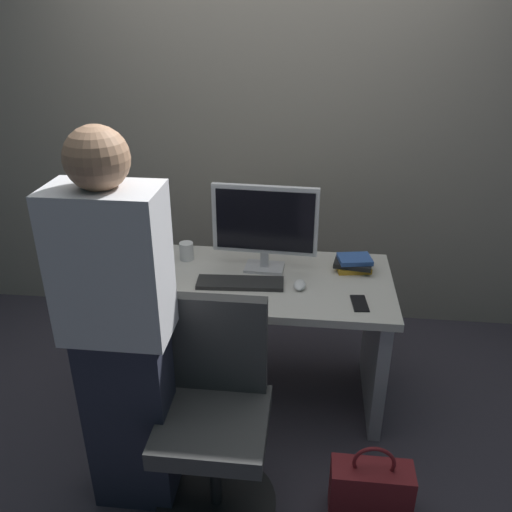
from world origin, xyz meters
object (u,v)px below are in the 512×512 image
object	(u,v)px
monitor	(265,224)
handbag	(370,490)
cup_by_monitor	(187,251)
cell_phone	(359,303)
office_chair	(216,421)
desk	(257,316)
book_stack	(354,264)
person_at_desk	(120,335)
cup_near_keyboard	(167,281)
keyboard	(240,283)
mouse	(300,285)

from	to	relation	value
monitor	handbag	distance (m)	1.31
monitor	cup_by_monitor	size ratio (longest dim) A/B	5.59
monitor	handbag	size ratio (longest dim) A/B	1.43
cell_phone	office_chair	bearing A→B (deg)	-144.52
desk	book_stack	distance (m)	0.58
person_at_desk	book_stack	world-z (taller)	person_at_desk
person_at_desk	book_stack	xyz separation A→B (m)	(0.94, 0.88, -0.08)
book_stack	cell_phone	bearing A→B (deg)	-88.14
cup_near_keyboard	cell_phone	distance (m)	0.93
person_at_desk	book_stack	bearing A→B (deg)	43.30
person_at_desk	monitor	distance (m)	0.98
book_stack	monitor	bearing A→B (deg)	-175.64
monitor	handbag	xyz separation A→B (m)	(0.54, -0.85, -0.84)
cup_by_monitor	cell_phone	world-z (taller)	cup_by_monitor
office_chair	cell_phone	bearing A→B (deg)	41.00
person_at_desk	cell_phone	distance (m)	1.09
cup_near_keyboard	cup_by_monitor	bearing A→B (deg)	87.07
keyboard	cell_phone	size ratio (longest dim) A/B	2.99
cell_phone	book_stack	bearing A→B (deg)	86.35
cell_phone	handbag	distance (m)	0.80
keyboard	desk	bearing A→B (deg)	41.67
person_at_desk	mouse	bearing A→B (deg)	44.78
person_at_desk	mouse	xyz separation A→B (m)	(0.66, 0.66, -0.10)
book_stack	handbag	size ratio (longest dim) A/B	0.55
cup_by_monitor	cell_phone	xyz separation A→B (m)	(0.91, -0.38, -0.04)
office_chair	person_at_desk	world-z (taller)	person_at_desk
office_chair	monitor	distance (m)	1.00
book_stack	handbag	world-z (taller)	book_stack
office_chair	cup_by_monitor	bearing A→B (deg)	109.23
desk	keyboard	size ratio (longest dim) A/B	3.18
monitor	mouse	world-z (taller)	monitor
cup_near_keyboard	handbag	world-z (taller)	cup_near_keyboard
cup_near_keyboard	handbag	size ratio (longest dim) A/B	0.24
monitor	book_stack	world-z (taller)	monitor
monitor	cell_phone	size ratio (longest dim) A/B	3.76
book_stack	cup_near_keyboard	bearing A→B (deg)	-161.54
mouse	cell_phone	world-z (taller)	mouse
person_at_desk	keyboard	world-z (taller)	person_at_desk
desk	monitor	world-z (taller)	monitor
cell_phone	monitor	bearing A→B (deg)	141.31
person_at_desk	cup_near_keyboard	size ratio (longest dim) A/B	18.37
mouse	cup_by_monitor	size ratio (longest dim) A/B	1.03
person_at_desk	cup_by_monitor	size ratio (longest dim) A/B	16.93
cup_near_keyboard	cell_phone	xyz separation A→B (m)	(0.92, -0.04, -0.04)
desk	cup_by_monitor	world-z (taller)	cup_by_monitor
cup_near_keyboard	handbag	distance (m)	1.30
cup_by_monitor	book_stack	xyz separation A→B (m)	(0.90, -0.03, -0.01)
mouse	cell_phone	distance (m)	0.31
desk	cup_near_keyboard	world-z (taller)	cup_near_keyboard
mouse	cell_phone	size ratio (longest dim) A/B	0.69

